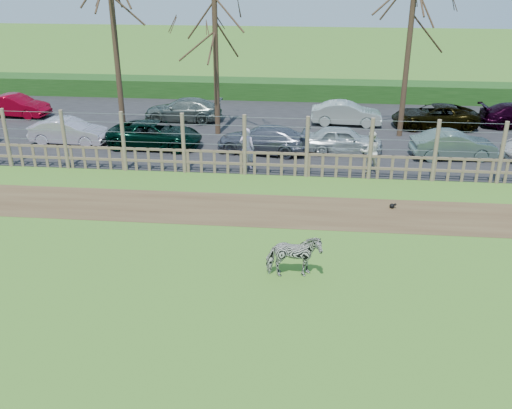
# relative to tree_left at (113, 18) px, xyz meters

# --- Properties ---
(ground) EXTENTS (120.00, 120.00, 0.00)m
(ground) POSITION_rel_tree_left_xyz_m (6.50, -12.50, -5.62)
(ground) COLOR #6BA638
(ground) RESTS_ON ground
(dirt_strip) EXTENTS (34.00, 2.80, 0.01)m
(dirt_strip) POSITION_rel_tree_left_xyz_m (6.50, -8.00, -5.61)
(dirt_strip) COLOR brown
(dirt_strip) RESTS_ON ground
(asphalt) EXTENTS (44.00, 13.00, 0.04)m
(asphalt) POSITION_rel_tree_left_xyz_m (6.50, 2.00, -5.60)
(asphalt) COLOR #232326
(asphalt) RESTS_ON ground
(hedge) EXTENTS (46.00, 2.00, 1.10)m
(hedge) POSITION_rel_tree_left_xyz_m (6.50, 9.00, -5.07)
(hedge) COLOR #1E4716
(hedge) RESTS_ON ground
(fence) EXTENTS (30.16, 0.16, 2.50)m
(fence) POSITION_rel_tree_left_xyz_m (6.50, -4.50, -4.81)
(fence) COLOR brown
(fence) RESTS_ON ground
(tree_left) EXTENTS (4.80, 4.80, 7.88)m
(tree_left) POSITION_rel_tree_left_xyz_m (0.00, 0.00, 0.00)
(tree_left) COLOR #3D2B1E
(tree_left) RESTS_ON ground
(tree_mid) EXTENTS (4.80, 4.80, 6.83)m
(tree_mid) POSITION_rel_tree_left_xyz_m (4.50, 1.00, -0.75)
(tree_mid) COLOR #3D2B1E
(tree_mid) RESTS_ON ground
(tree_right) EXTENTS (4.80, 4.80, 7.35)m
(tree_right) POSITION_rel_tree_left_xyz_m (13.50, 1.50, -0.37)
(tree_right) COLOR #3D2B1E
(tree_right) RESTS_ON ground
(zebra) EXTENTS (1.59, 0.90, 1.27)m
(zebra) POSITION_rel_tree_left_xyz_m (8.78, -12.40, -4.98)
(zebra) COLOR gray
(zebra) RESTS_ON ground
(visitor_a) EXTENTS (0.69, 0.51, 1.72)m
(visitor_a) POSITION_rel_tree_left_xyz_m (6.51, -3.85, -4.71)
(visitor_a) COLOR silver
(visitor_a) RESTS_ON asphalt
(visitor_b) EXTENTS (0.96, 0.81, 1.72)m
(visitor_b) POSITION_rel_tree_left_xyz_m (11.56, -3.81, -4.71)
(visitor_b) COLOR silver
(visitor_b) RESTS_ON asphalt
(crow) EXTENTS (0.24, 0.18, 0.20)m
(crow) POSITION_rel_tree_left_xyz_m (12.11, -7.38, -5.52)
(crow) COLOR black
(crow) RESTS_ON ground
(car_1) EXTENTS (3.70, 1.44, 1.20)m
(car_1) POSITION_rel_tree_left_xyz_m (-2.20, -1.34, -4.98)
(car_1) COLOR #BCB0BF
(car_1) RESTS_ON asphalt
(car_2) EXTENTS (4.39, 2.16, 1.20)m
(car_2) POSITION_rel_tree_left_xyz_m (1.96, -1.44, -4.98)
(car_2) COLOR black
(car_2) RESTS_ON asphalt
(car_3) EXTENTS (4.32, 2.21, 1.20)m
(car_3) POSITION_rel_tree_left_xyz_m (6.99, -1.70, -4.98)
(car_3) COLOR #4E5262
(car_3) RESTS_ON asphalt
(car_4) EXTENTS (3.53, 1.44, 1.20)m
(car_4) POSITION_rel_tree_left_xyz_m (10.59, -1.39, -4.98)
(car_4) COLOR #B7C1C2
(car_4) RESTS_ON asphalt
(car_5) EXTENTS (3.74, 1.61, 1.20)m
(car_5) POSITION_rel_tree_left_xyz_m (15.36, -1.70, -4.98)
(car_5) COLOR #546A63
(car_5) RESTS_ON asphalt
(car_7) EXTENTS (3.78, 1.73, 1.20)m
(car_7) POSITION_rel_tree_left_xyz_m (-7.05, 3.13, -4.98)
(car_7) COLOR maroon
(car_7) RESTS_ON asphalt
(car_9) EXTENTS (4.14, 1.70, 1.20)m
(car_9) POSITION_rel_tree_left_xyz_m (2.28, 3.16, -4.98)
(car_9) COLOR #57645D
(car_9) RESTS_ON asphalt
(car_11) EXTENTS (3.69, 1.41, 1.20)m
(car_11) POSITION_rel_tree_left_xyz_m (10.95, 3.25, -4.98)
(car_11) COLOR beige
(car_11) RESTS_ON asphalt
(car_12) EXTENTS (4.43, 2.25, 1.20)m
(car_12) POSITION_rel_tree_left_xyz_m (15.45, 3.14, -4.98)
(car_12) COLOR black
(car_12) RESTS_ON asphalt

